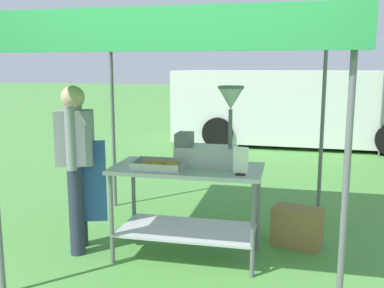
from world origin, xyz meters
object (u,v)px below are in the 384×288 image
Objects in this scene: van_white at (303,106)px; stall_canopy at (190,33)px; donut_cart at (187,191)px; donut_fryer at (211,140)px; vendor at (76,160)px; donut_tray at (161,166)px; supply_crate at (297,227)px; menu_sign at (241,163)px.

stall_canopy is at bearing -100.49° from van_white.
donut_cart is at bearing -90.00° from stall_canopy.
stall_canopy reaches higher than donut_fryer.
vendor is at bearing -175.82° from donut_cart.
donut_cart is 0.36m from donut_tray.
donut_fryer reaches higher than supply_crate.
menu_sign is (0.31, -0.31, -0.14)m from donut_fryer.
vendor is (-1.58, 0.13, -0.07)m from menu_sign.
stall_canopy is 1.44m from donut_cart.
donut_tray is at bearing -101.95° from van_white.
donut_tray is 0.74m from menu_sign.
donut_cart is 2.58× the size of supply_crate.
vendor reaches higher than menu_sign.
supply_crate is (1.02, 0.40, -1.89)m from stall_canopy.
vendor is (-1.07, -0.18, -1.18)m from stall_canopy.
donut_tray is at bearing -153.40° from supply_crate.
stall_canopy is 1.22m from donut_tray.
menu_sign is at bearing -4.69° from vendor.
van_white reaches higher than vendor.
van_white reaches higher than supply_crate.
donut_cart is 0.65m from menu_sign.
stall_canopy is 1.99× the size of donut_cart.
stall_canopy is at bearing 149.21° from menu_sign.
van_white reaches higher than donut_cart.
menu_sign is at bearing -95.77° from van_white.
donut_fryer is (0.20, 0.10, 0.47)m from donut_cart.
vendor is 7.01m from van_white.
donut_fryer reaches higher than donut_cart.
menu_sign is at bearing -30.79° from stall_canopy.
donut_fryer is at bearing 7.88° from vendor.
donut_tray is 0.85m from vendor.
donut_cart is 1.86× the size of donut_fryer.
vendor is 0.28× the size of van_white.
donut_cart is 1.10m from vendor.
supply_crate is 6.10m from van_white.
supply_crate is (1.24, 0.62, -0.71)m from donut_tray.
donut_cart is 1.22m from supply_crate.
menu_sign is at bearing -125.63° from supply_crate.
donut_tray is 0.52m from donut_fryer.
donut_tray is 0.65× the size of donut_fryer.
vendor is (-1.07, -0.08, 0.26)m from donut_cart.
donut_fryer reaches higher than menu_sign.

